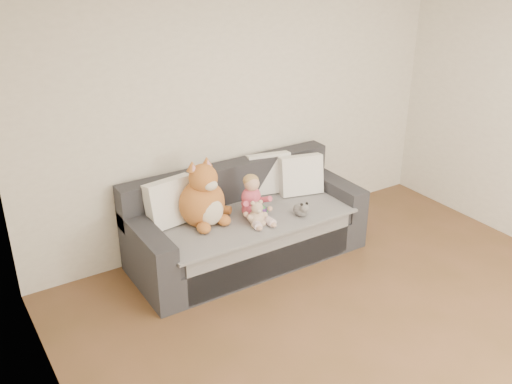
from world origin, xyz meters
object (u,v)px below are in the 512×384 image
(sofa, at_px, (245,227))
(plush_cat, at_px, (203,199))
(toddler, at_px, (253,200))
(teddy_bear, at_px, (257,215))
(sippy_cup, at_px, (263,211))

(sofa, xyz_separation_m, plush_cat, (-0.43, 0.00, 0.40))
(toddler, relative_size, plush_cat, 0.66)
(sofa, distance_m, plush_cat, 0.58)
(sofa, relative_size, plush_cat, 3.42)
(plush_cat, xyz_separation_m, teddy_bear, (0.38, -0.28, -0.14))
(sofa, distance_m, sippy_cup, 0.30)
(sofa, bearing_deg, teddy_bear, -99.41)
(plush_cat, distance_m, sippy_cup, 0.57)
(toddler, bearing_deg, sofa, 97.47)
(plush_cat, distance_m, teddy_bear, 0.49)
(plush_cat, relative_size, sippy_cup, 5.19)
(sippy_cup, bearing_deg, plush_cat, 160.28)
(sofa, bearing_deg, plush_cat, 179.73)
(sofa, xyz_separation_m, toddler, (0.00, -0.13, 0.34))
(teddy_bear, bearing_deg, sofa, 90.56)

